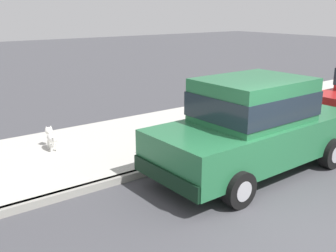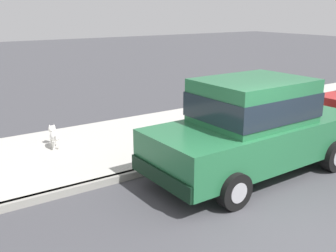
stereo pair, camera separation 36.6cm
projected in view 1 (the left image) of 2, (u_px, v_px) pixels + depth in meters
The scene contains 5 objects.
ground_plane at pixel (313, 229), 5.94m from camera, with size 80.00×80.00×0.00m, color #424247.
curb at pixel (181, 162), 8.39m from camera, with size 0.16×64.00×0.14m, color gray.
sidewalk at pixel (136, 140), 9.77m from camera, with size 3.60×64.00×0.14m, color #B7B5AD.
car_green_sedan at pixel (254, 125), 7.82m from camera, with size 2.10×4.63×1.92m.
dog_white at pixel (51, 137), 8.88m from camera, with size 0.75×0.26×0.49m.
Camera 1 is at (2.92, -4.88, 3.19)m, focal length 42.20 mm.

